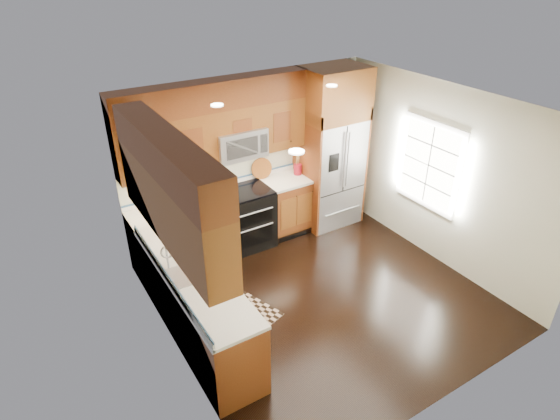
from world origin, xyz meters
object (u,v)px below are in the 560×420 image
range (246,218)px  refrigerator (331,149)px  knife_block (183,193)px  rug (227,308)px  utensil_crock (298,167)px

range → refrigerator: refrigerator is taller
refrigerator → knife_block: refrigerator is taller
rug → refrigerator: bearing=6.8°
rug → utensil_crock: utensil_crock is taller
range → rug: size_ratio=0.73×
knife_block → utensil_crock: 1.90m
rug → knife_block: size_ratio=4.32×
refrigerator → utensil_crock: (-0.55, 0.12, -0.24)m
range → knife_block: size_ratio=3.16×
range → utensil_crock: size_ratio=2.59×
range → utensil_crock: 1.17m
utensil_crock → rug: bearing=-146.3°
knife_block → utensil_crock: (1.90, -0.11, 0.00)m
range → refrigerator: bearing=-1.4°
rug → knife_block: knife_block is taller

